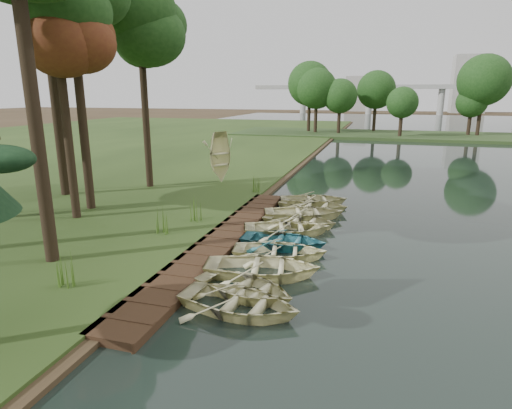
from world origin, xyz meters
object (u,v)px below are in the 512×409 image
(boardwalk, at_px, (222,241))
(rowboat_1, at_px, (245,285))
(stored_rowboat, at_px, (220,177))
(rowboat_0, at_px, (239,300))
(rowboat_2, at_px, (262,265))

(boardwalk, xyz_separation_m, rowboat_1, (2.40, -4.32, 0.25))
(rowboat_1, xyz_separation_m, stored_rowboat, (-6.59, 15.11, 0.26))
(boardwalk, height_order, rowboat_0, rowboat_0)
(rowboat_2, bearing_deg, rowboat_0, 170.38)
(rowboat_0, height_order, rowboat_1, rowboat_0)
(rowboat_0, distance_m, stored_rowboat, 17.50)
(rowboat_0, relative_size, rowboat_1, 1.08)
(rowboat_0, bearing_deg, rowboat_1, 16.13)
(boardwalk, relative_size, rowboat_0, 4.40)
(rowboat_0, xyz_separation_m, rowboat_1, (-0.17, 1.03, -0.03))
(boardwalk, distance_m, rowboat_1, 4.95)
(rowboat_1, relative_size, stored_rowboat, 0.98)
(boardwalk, relative_size, rowboat_2, 4.04)
(rowboat_0, height_order, rowboat_2, rowboat_2)
(rowboat_0, relative_size, stored_rowboat, 1.07)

